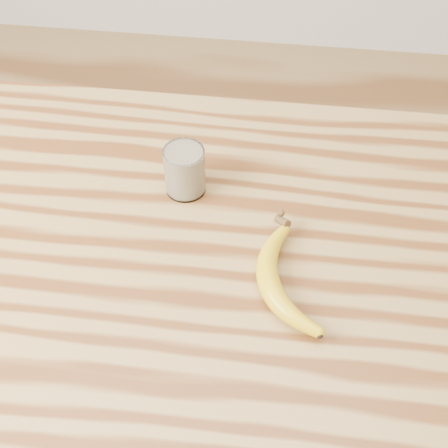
# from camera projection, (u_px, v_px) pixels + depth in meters

# --- Properties ---
(table) EXTENTS (1.20, 0.80, 0.90)m
(table) POSITION_uv_depth(u_px,v_px,m) (159.00, 287.00, 1.14)
(table) COLOR olive
(table) RESTS_ON ground
(smoothie_glass) EXTENTS (0.07, 0.07, 0.09)m
(smoothie_glass) POSITION_uv_depth(u_px,v_px,m) (185.00, 170.00, 1.09)
(smoothie_glass) COLOR white
(smoothie_glass) RESTS_ON table
(banana) EXTENTS (0.19, 0.31, 0.04)m
(banana) POSITION_uv_depth(u_px,v_px,m) (268.00, 283.00, 0.97)
(banana) COLOR gold
(banana) RESTS_ON table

